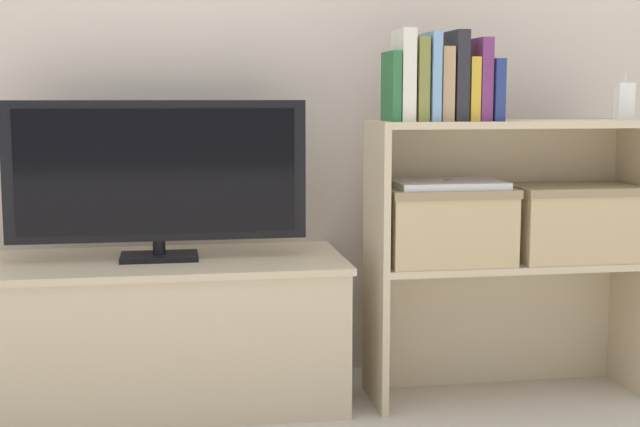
{
  "coord_description": "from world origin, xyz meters",
  "views": [
    {
      "loc": [
        -0.41,
        -2.33,
        0.89
      ],
      "look_at": [
        0.0,
        0.13,
        0.56
      ],
      "focal_mm": 50.0,
      "sensor_mm": 36.0,
      "label": 1
    }
  ],
  "objects_px": {
    "storage_basket_left": "(447,222)",
    "baby_monitor": "(624,101)",
    "book_plum": "(480,80)",
    "tv_stand": "(161,332)",
    "storage_basket_right": "(573,219)",
    "book_skyblue": "(429,77)",
    "book_navy": "(492,90)",
    "book_tan": "(442,84)",
    "tv": "(157,174)",
    "book_olive": "(418,80)",
    "book_forest": "(391,87)",
    "book_charcoal": "(456,76)",
    "book_mustard": "(469,89)",
    "laptop": "(447,184)",
    "book_ivory": "(403,75)"
  },
  "relations": [
    {
      "from": "tv",
      "to": "storage_basket_right",
      "type": "bearing_deg",
      "value": -5.09
    },
    {
      "from": "book_olive",
      "to": "book_tan",
      "type": "relative_size",
      "value": 1.12
    },
    {
      "from": "book_forest",
      "to": "book_navy",
      "type": "distance_m",
      "value": 0.29
    },
    {
      "from": "book_forest",
      "to": "book_charcoal",
      "type": "xyz_separation_m",
      "value": [
        0.19,
        0.0,
        0.03
      ]
    },
    {
      "from": "book_forest",
      "to": "book_navy",
      "type": "height_order",
      "value": "book_forest"
    },
    {
      "from": "book_ivory",
      "to": "book_plum",
      "type": "xyz_separation_m",
      "value": [
        0.22,
        0.0,
        -0.01
      ]
    },
    {
      "from": "book_tan",
      "to": "storage_basket_right",
      "type": "height_order",
      "value": "book_tan"
    },
    {
      "from": "book_olive",
      "to": "baby_monitor",
      "type": "bearing_deg",
      "value": 2.52
    },
    {
      "from": "tv",
      "to": "baby_monitor",
      "type": "distance_m",
      "value": 1.39
    },
    {
      "from": "book_forest",
      "to": "book_tan",
      "type": "bearing_deg",
      "value": 0.0
    },
    {
      "from": "book_forest",
      "to": "book_charcoal",
      "type": "relative_size",
      "value": 0.77
    },
    {
      "from": "book_forest",
      "to": "book_olive",
      "type": "relative_size",
      "value": 0.84
    },
    {
      "from": "tv",
      "to": "book_skyblue",
      "type": "xyz_separation_m",
      "value": [
        0.76,
        -0.12,
        0.27
      ]
    },
    {
      "from": "tv_stand",
      "to": "book_skyblue",
      "type": "distance_m",
      "value": 1.06
    },
    {
      "from": "book_olive",
      "to": "book_charcoal",
      "type": "relative_size",
      "value": 0.92
    },
    {
      "from": "tv_stand",
      "to": "book_mustard",
      "type": "relative_size",
      "value": 5.96
    },
    {
      "from": "book_olive",
      "to": "book_plum",
      "type": "height_order",
      "value": "book_plum"
    },
    {
      "from": "book_charcoal",
      "to": "book_mustard",
      "type": "bearing_deg",
      "value": -0.0
    },
    {
      "from": "book_skyblue",
      "to": "baby_monitor",
      "type": "bearing_deg",
      "value": 2.66
    },
    {
      "from": "book_skyblue",
      "to": "book_charcoal",
      "type": "relative_size",
      "value": 0.97
    },
    {
      "from": "baby_monitor",
      "to": "book_tan",
      "type": "bearing_deg",
      "value": -177.17
    },
    {
      "from": "book_skyblue",
      "to": "baby_monitor",
      "type": "xyz_separation_m",
      "value": [
        0.61,
        0.03,
        -0.07
      ]
    },
    {
      "from": "storage_basket_left",
      "to": "baby_monitor",
      "type": "bearing_deg",
      "value": 1.58
    },
    {
      "from": "baby_monitor",
      "to": "storage_basket_right",
      "type": "distance_m",
      "value": 0.38
    },
    {
      "from": "book_plum",
      "to": "book_ivory",
      "type": "bearing_deg",
      "value": 180.0
    },
    {
      "from": "baby_monitor",
      "to": "laptop",
      "type": "relative_size",
      "value": 0.45
    },
    {
      "from": "tv",
      "to": "book_navy",
      "type": "bearing_deg",
      "value": -7.31
    },
    {
      "from": "book_plum",
      "to": "storage_basket_left",
      "type": "distance_m",
      "value": 0.42
    },
    {
      "from": "book_mustard",
      "to": "storage_basket_right",
      "type": "height_order",
      "value": "book_mustard"
    },
    {
      "from": "book_skyblue",
      "to": "book_charcoal",
      "type": "height_order",
      "value": "book_charcoal"
    },
    {
      "from": "book_charcoal",
      "to": "storage_basket_right",
      "type": "distance_m",
      "value": 0.56
    },
    {
      "from": "baby_monitor",
      "to": "tv",
      "type": "bearing_deg",
      "value": 176.11
    },
    {
      "from": "tv_stand",
      "to": "storage_basket_right",
      "type": "bearing_deg",
      "value": -5.16
    },
    {
      "from": "book_mustard",
      "to": "book_plum",
      "type": "height_order",
      "value": "book_plum"
    },
    {
      "from": "tv_stand",
      "to": "storage_basket_left",
      "type": "distance_m",
      "value": 0.89
    },
    {
      "from": "book_skyblue",
      "to": "book_charcoal",
      "type": "distance_m",
      "value": 0.08
    },
    {
      "from": "book_tan",
      "to": "storage_basket_left",
      "type": "height_order",
      "value": "book_tan"
    },
    {
      "from": "book_skyblue",
      "to": "book_tan",
      "type": "relative_size",
      "value": 1.19
    },
    {
      "from": "baby_monitor",
      "to": "tv_stand",
      "type": "bearing_deg",
      "value": 176.05
    },
    {
      "from": "tv",
      "to": "baby_monitor",
      "type": "xyz_separation_m",
      "value": [
        1.37,
        -0.09,
        0.21
      ]
    },
    {
      "from": "book_charcoal",
      "to": "storage_basket_right",
      "type": "xyz_separation_m",
      "value": [
        0.37,
        0.01,
        -0.42
      ]
    },
    {
      "from": "tv_stand",
      "to": "book_mustard",
      "type": "height_order",
      "value": "book_mustard"
    },
    {
      "from": "book_forest",
      "to": "storage_basket_right",
      "type": "distance_m",
      "value": 0.68
    },
    {
      "from": "book_plum",
      "to": "book_navy",
      "type": "distance_m",
      "value": 0.05
    },
    {
      "from": "tv",
      "to": "book_mustard",
      "type": "distance_m",
      "value": 0.92
    },
    {
      "from": "book_navy",
      "to": "storage_basket_right",
      "type": "relative_size",
      "value": 0.47
    },
    {
      "from": "book_olive",
      "to": "book_charcoal",
      "type": "distance_m",
      "value": 0.11
    },
    {
      "from": "book_ivory",
      "to": "book_tan",
      "type": "xyz_separation_m",
      "value": [
        0.11,
        0.0,
        -0.02
      ]
    },
    {
      "from": "tv",
      "to": "book_mustard",
      "type": "bearing_deg",
      "value": -7.88
    },
    {
      "from": "tv",
      "to": "baby_monitor",
      "type": "relative_size",
      "value": 6.09
    }
  ]
}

